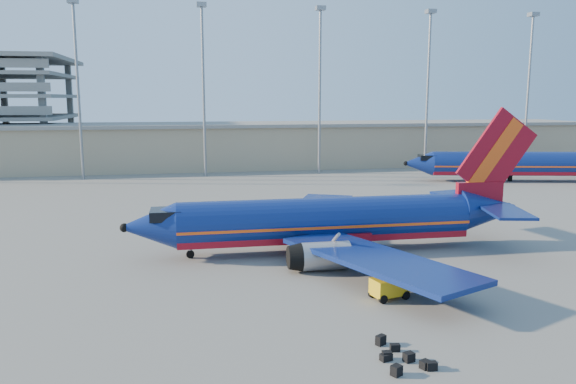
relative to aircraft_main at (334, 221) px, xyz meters
name	(u,v)px	position (x,y,z in m)	size (l,w,h in m)	color
ground	(279,241)	(-4.16, 4.18, -2.66)	(220.00, 220.00, 0.00)	slate
terminal_building	(280,144)	(5.84, 62.18, 1.66)	(122.00, 16.00, 8.50)	gray
light_mast_row	(263,72)	(0.84, 50.18, 14.89)	(101.60, 1.60, 28.65)	gray
aircraft_main	(334,221)	(0.00, 0.00, 0.00)	(36.75, 35.41, 12.46)	navy
aircraft_second	(517,164)	(39.81, 35.07, 0.20)	(36.43, 15.75, 12.48)	navy
baggage_tug	(389,286)	(0.55, -12.14, -1.76)	(2.70, 2.02, 1.73)	gold
luggage_pile	(400,357)	(-2.13, -20.86, -2.43)	(2.50, 4.00, 0.54)	black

